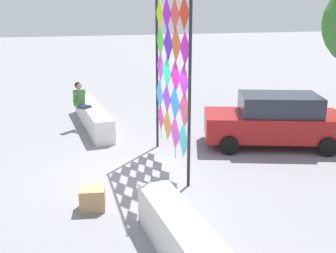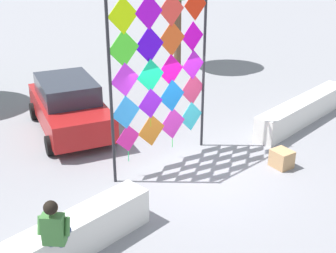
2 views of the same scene
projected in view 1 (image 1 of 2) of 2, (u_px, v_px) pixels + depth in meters
The scene contains 6 objects.
ground at pixel (136, 173), 10.03m from camera, with size 120.00×120.00×0.00m, color gray.
plaza_ledge_left at pixel (92, 116), 14.03m from camera, with size 4.63×0.61×0.73m, color silver.
kite_display_rack at pixel (171, 71), 9.97m from camera, with size 2.98×0.29×4.28m.
seated_vendor at pixel (82, 101), 13.59m from camera, with size 0.76×0.72×1.58m.
parked_car at pixel (275, 120), 11.86m from camera, with size 3.08×4.30×1.53m.
cardboard_box_large at pixel (93, 199), 8.13m from camera, with size 0.43×0.49×0.44m, color tan.
Camera 1 is at (9.07, -2.40, 3.82)m, focal length 43.57 mm.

